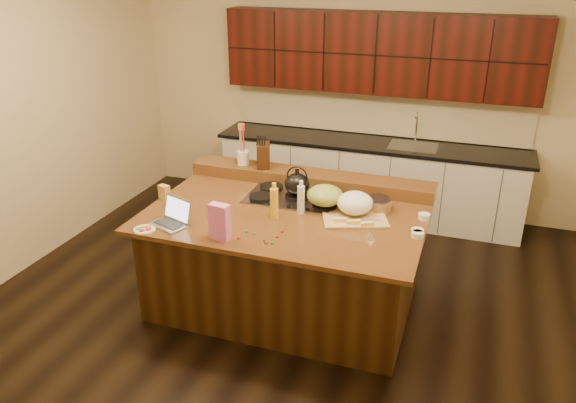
% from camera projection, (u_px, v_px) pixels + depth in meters
% --- Properties ---
extents(room, '(5.52, 5.02, 2.72)m').
position_uv_depth(room, '(286.00, 166.00, 4.71)').
color(room, black).
rests_on(room, ground).
extents(island, '(2.40, 1.60, 0.92)m').
position_uv_depth(island, '(286.00, 258.00, 5.06)').
color(island, black).
rests_on(island, ground).
extents(back_ledge, '(2.40, 0.30, 0.12)m').
position_uv_depth(back_ledge, '(310.00, 178.00, 5.46)').
color(back_ledge, black).
rests_on(back_ledge, island).
extents(cooktop, '(0.92, 0.52, 0.05)m').
position_uv_depth(cooktop, '(297.00, 198.00, 5.13)').
color(cooktop, gray).
rests_on(cooktop, island).
extents(back_counter, '(3.70, 0.66, 2.40)m').
position_uv_depth(back_counter, '(372.00, 137.00, 6.69)').
color(back_counter, silver).
rests_on(back_counter, ground).
extents(kettle, '(0.28, 0.28, 0.20)m').
position_uv_depth(kettle, '(297.00, 184.00, 5.08)').
color(kettle, black).
rests_on(kettle, cooktop).
extents(green_bowl, '(0.41, 0.41, 0.18)m').
position_uv_depth(green_bowl, '(325.00, 195.00, 4.88)').
color(green_bowl, olive).
rests_on(green_bowl, cooktop).
extents(laptop, '(0.36, 0.33, 0.21)m').
position_uv_depth(laptop, '(173.00, 217.00, 4.65)').
color(laptop, '#B7B7BC').
rests_on(laptop, island).
extents(oil_bottle, '(0.08, 0.08, 0.27)m').
position_uv_depth(oil_bottle, '(274.00, 203.00, 4.72)').
color(oil_bottle, yellow).
rests_on(oil_bottle, island).
extents(vinegar_bottle, '(0.08, 0.08, 0.25)m').
position_uv_depth(vinegar_bottle, '(301.00, 200.00, 4.81)').
color(vinegar_bottle, silver).
rests_on(vinegar_bottle, island).
extents(wooden_tray, '(0.63, 0.55, 0.21)m').
position_uv_depth(wooden_tray, '(355.00, 207.00, 4.76)').
color(wooden_tray, tan).
rests_on(wooden_tray, island).
extents(ramekin_a, '(0.12, 0.12, 0.04)m').
position_uv_depth(ramekin_a, '(418.00, 234.00, 4.44)').
color(ramekin_a, white).
rests_on(ramekin_a, island).
extents(ramekin_b, '(0.12, 0.12, 0.04)m').
position_uv_depth(ramekin_b, '(424.00, 216.00, 4.75)').
color(ramekin_b, white).
rests_on(ramekin_b, island).
extents(ramekin_c, '(0.11, 0.11, 0.04)m').
position_uv_depth(ramekin_c, '(417.00, 232.00, 4.48)').
color(ramekin_c, white).
rests_on(ramekin_c, island).
extents(strainer_bowl, '(0.26, 0.26, 0.09)m').
position_uv_depth(strainer_bowl, '(378.00, 205.00, 4.90)').
color(strainer_bowl, '#996B3F').
rests_on(strainer_bowl, island).
extents(kitchen_timer, '(0.10, 0.10, 0.07)m').
position_uv_depth(kitchen_timer, '(371.00, 235.00, 4.40)').
color(kitchen_timer, silver).
rests_on(kitchen_timer, island).
extents(pink_bag, '(0.17, 0.10, 0.30)m').
position_uv_depth(pink_bag, '(220.00, 222.00, 4.36)').
color(pink_bag, pink).
rests_on(pink_bag, island).
extents(candy_plate, '(0.21, 0.21, 0.01)m').
position_uv_depth(candy_plate, '(145.00, 229.00, 4.56)').
color(candy_plate, white).
rests_on(candy_plate, island).
extents(package_box, '(0.11, 0.09, 0.13)m').
position_uv_depth(package_box, '(164.00, 192.00, 5.12)').
color(package_box, gold).
rests_on(package_box, island).
extents(utensil_crock, '(0.12, 0.12, 0.14)m').
position_uv_depth(utensil_crock, '(243.00, 158.00, 5.62)').
color(utensil_crock, white).
rests_on(utensil_crock, back_ledge).
extents(knife_block, '(0.18, 0.23, 0.24)m').
position_uv_depth(knife_block, '(263.00, 155.00, 5.54)').
color(knife_block, black).
rests_on(knife_block, back_ledge).
extents(gumdrop_0, '(0.02, 0.02, 0.02)m').
position_uv_depth(gumdrop_0, '(266.00, 243.00, 4.34)').
color(gumdrop_0, red).
rests_on(gumdrop_0, island).
extents(gumdrop_1, '(0.02, 0.02, 0.02)m').
position_uv_depth(gumdrop_1, '(255.00, 234.00, 4.48)').
color(gumdrop_1, '#198C26').
rests_on(gumdrop_1, island).
extents(gumdrop_2, '(0.02, 0.02, 0.02)m').
position_uv_depth(gumdrop_2, '(266.00, 243.00, 4.34)').
color(gumdrop_2, red).
rests_on(gumdrop_2, island).
extents(gumdrop_3, '(0.02, 0.02, 0.02)m').
position_uv_depth(gumdrop_3, '(277.00, 236.00, 4.44)').
color(gumdrop_3, '#198C26').
rests_on(gumdrop_3, island).
extents(gumdrop_4, '(0.02, 0.02, 0.02)m').
position_uv_depth(gumdrop_4, '(239.00, 238.00, 4.41)').
color(gumdrop_4, red).
rests_on(gumdrop_4, island).
extents(gumdrop_5, '(0.02, 0.02, 0.02)m').
position_uv_depth(gumdrop_5, '(272.00, 243.00, 4.33)').
color(gumdrop_5, '#198C26').
rests_on(gumdrop_5, island).
extents(gumdrop_6, '(0.02, 0.02, 0.02)m').
position_uv_depth(gumdrop_6, '(282.00, 231.00, 4.52)').
color(gumdrop_6, red).
rests_on(gumdrop_6, island).
extents(gumdrop_7, '(0.02, 0.02, 0.02)m').
position_uv_depth(gumdrop_7, '(264.00, 240.00, 4.38)').
color(gumdrop_7, '#198C26').
rests_on(gumdrop_7, island).
extents(gumdrop_8, '(0.02, 0.02, 0.02)m').
position_uv_depth(gumdrop_8, '(277.00, 237.00, 4.43)').
color(gumdrop_8, red).
rests_on(gumdrop_8, island).
extents(gumdrop_9, '(0.02, 0.02, 0.02)m').
position_uv_depth(gumdrop_9, '(246.00, 231.00, 4.52)').
color(gumdrop_9, '#198C26').
rests_on(gumdrop_9, island).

